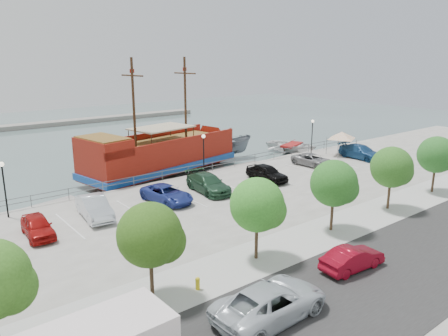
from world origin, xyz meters
TOP-DOWN VIEW (x-y plane):
  - ground at (0.00, 0.00)m, footprint 160.00×160.00m
  - street at (0.00, -16.00)m, footprint 100.00×8.00m
  - sidewalk at (0.00, -10.00)m, footprint 100.00×4.00m
  - seawall_railing at (0.00, 7.80)m, footprint 50.00×0.06m
  - far_shore at (10.00, 55.00)m, footprint 40.00×3.00m
  - pirate_ship at (0.41, 13.31)m, footprint 21.12×9.29m
  - patrol_boat at (9.33, 14.46)m, footprint 6.91×3.89m
  - speedboat at (18.27, 11.81)m, footprint 6.92×8.12m
  - dock_west at (-14.89, 9.20)m, footprint 6.89×3.29m
  - dock_mid at (6.65, 9.20)m, footprint 7.19×2.13m
  - dock_east at (16.00, 9.20)m, footprint 6.89×2.34m
  - canopy_tent at (18.52, 4.08)m, footprint 5.04×5.04m
  - street_van at (-11.56, -14.90)m, footprint 6.00×2.91m
  - street_sedan at (-4.64, -14.36)m, footprint 4.15×1.72m
  - fire_hydrant at (-12.80, -10.80)m, footprint 0.25×0.25m
  - lamp_post_left at (-18.00, 6.50)m, footprint 0.36×0.36m
  - lamp_post_mid at (0.00, 6.50)m, footprint 0.36×0.36m
  - lamp_post_right at (16.00, 6.50)m, footprint 0.36×0.36m
  - tree_b at (-14.85, -10.07)m, footprint 3.30×3.20m
  - tree_c at (-7.85, -10.07)m, footprint 3.30×3.20m
  - tree_d at (-0.85, -10.07)m, footprint 3.30×3.20m
  - tree_e at (6.15, -10.07)m, footprint 3.30×3.20m
  - tree_f at (13.15, -10.07)m, footprint 3.30×3.20m
  - parked_car_a at (-17.25, 1.48)m, footprint 1.95×4.28m
  - parked_car_b at (-12.92, 2.42)m, footprint 2.28×5.10m
  - parked_car_c at (-6.84, 2.20)m, footprint 2.95×5.26m
  - parked_car_d at (-2.54, 2.30)m, footprint 2.76×5.64m
  - parked_car_e at (3.98, 1.66)m, footprint 1.97×4.70m
  - parked_car_g at (11.86, 2.73)m, footprint 2.49×4.90m
  - parked_car_h at (18.99, 1.58)m, footprint 2.54×5.65m

SIDE VIEW (x-z plane):
  - ground at x=0.00m, z-range -1.00..-1.00m
  - dock_west at x=-14.89m, z-range -1.00..-0.62m
  - dock_east at x=16.00m, z-range -1.00..-0.61m
  - dock_mid at x=6.65m, z-range -1.00..-0.59m
  - far_shore at x=10.00m, z-range -1.00..-0.20m
  - speedboat at x=18.27m, z-range -1.00..0.42m
  - street at x=0.00m, z-range -0.01..0.03m
  - sidewalk at x=0.00m, z-range -0.01..0.04m
  - patrol_boat at x=9.33m, z-range -1.00..1.52m
  - fire_hydrant at x=-12.80m, z-range 0.03..0.76m
  - seawall_railing at x=0.00m, z-range 0.03..1.03m
  - parked_car_g at x=11.86m, z-range 0.00..1.33m
  - street_sedan at x=-4.64m, z-range 0.00..1.34m
  - parked_car_c at x=-6.84m, z-range 0.00..1.39m
  - parked_car_a at x=-17.25m, z-range 0.00..1.42m
  - parked_car_d at x=-2.54m, z-range 0.00..1.58m
  - parked_car_e at x=3.98m, z-range 0.00..1.59m
  - parked_car_h at x=18.99m, z-range 0.00..1.61m
  - parked_car_b at x=-12.92m, z-range 0.00..1.63m
  - street_van at x=-11.56m, z-range 0.00..1.64m
  - pirate_ship at x=0.41m, z-range -5.36..7.75m
  - canopy_tent at x=18.52m, z-range 1.22..4.53m
  - lamp_post_left at x=-18.00m, z-range 0.80..5.08m
  - lamp_post_mid at x=0.00m, z-range 0.80..5.08m
  - lamp_post_right at x=16.00m, z-range 0.80..5.08m
  - tree_b at x=-14.85m, z-range 0.80..5.80m
  - tree_c at x=-7.85m, z-range 0.80..5.80m
  - tree_d at x=-0.85m, z-range 0.80..5.80m
  - tree_e at x=6.15m, z-range 0.80..5.80m
  - tree_f at x=13.15m, z-range 0.80..5.80m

